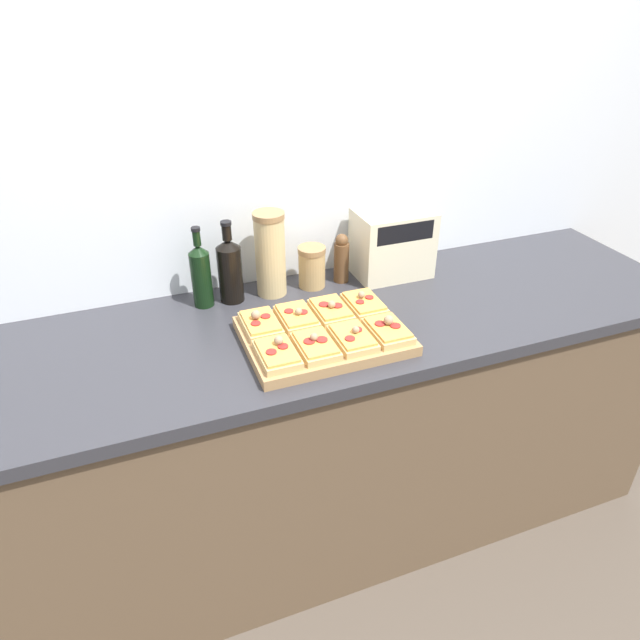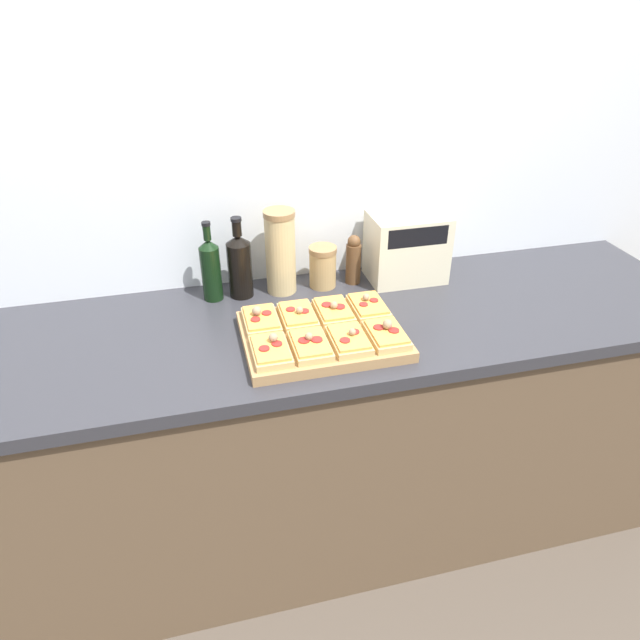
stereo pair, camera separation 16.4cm
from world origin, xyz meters
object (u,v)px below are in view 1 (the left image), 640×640
(wine_bottle, at_px, (230,269))
(grain_jar_tall, at_px, (270,254))
(cutting_board, at_px, (324,336))
(toaster_oven, at_px, (392,243))
(pepper_mill, at_px, (341,258))
(olive_oil_bottle, at_px, (201,274))
(grain_jar_short, at_px, (312,267))

(wine_bottle, bearing_deg, grain_jar_tall, 0.00)
(cutting_board, bearing_deg, wine_bottle, 120.00)
(toaster_oven, bearing_deg, wine_bottle, 178.77)
(pepper_mill, height_order, toaster_oven, toaster_oven)
(olive_oil_bottle, xyz_separation_m, grain_jar_tall, (0.23, 0.00, 0.03))
(wine_bottle, xyz_separation_m, grain_jar_tall, (0.13, 0.00, 0.03))
(olive_oil_bottle, bearing_deg, cutting_board, -49.43)
(cutting_board, xyz_separation_m, olive_oil_bottle, (-0.28, 0.33, 0.09))
(grain_jar_tall, xyz_separation_m, pepper_mill, (0.25, 0.00, -0.06))
(grain_jar_short, bearing_deg, wine_bottle, 180.00)
(grain_jar_short, distance_m, pepper_mill, 0.11)
(olive_oil_bottle, bearing_deg, grain_jar_short, 0.00)
(olive_oil_bottle, bearing_deg, grain_jar_tall, 0.00)
(cutting_board, relative_size, grain_jar_short, 3.20)
(toaster_oven, bearing_deg, cutting_board, -139.73)
(wine_bottle, bearing_deg, olive_oil_bottle, -180.00)
(cutting_board, relative_size, toaster_oven, 1.62)
(pepper_mill, bearing_deg, grain_jar_tall, 180.00)
(grain_jar_tall, distance_m, grain_jar_short, 0.16)
(wine_bottle, distance_m, grain_jar_tall, 0.14)
(grain_jar_tall, distance_m, pepper_mill, 0.25)
(cutting_board, relative_size, wine_bottle, 1.68)
(cutting_board, height_order, wine_bottle, wine_bottle)
(cutting_board, xyz_separation_m, wine_bottle, (-0.19, 0.33, 0.09))
(olive_oil_bottle, distance_m, pepper_mill, 0.47)
(grain_jar_tall, distance_m, toaster_oven, 0.43)
(wine_bottle, height_order, grain_jar_tall, grain_jar_tall)
(grain_jar_short, bearing_deg, olive_oil_bottle, -180.00)
(cutting_board, distance_m, grain_jar_tall, 0.36)
(wine_bottle, distance_m, pepper_mill, 0.38)
(grain_jar_tall, height_order, toaster_oven, grain_jar_tall)
(cutting_board, distance_m, toaster_oven, 0.50)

